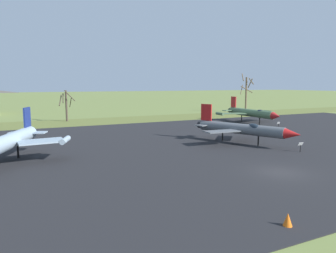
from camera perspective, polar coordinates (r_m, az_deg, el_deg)
ground_plane at (r=27.94m, az=19.37°, el=-7.78°), size 600.00×600.00×0.00m
asphalt_apron at (r=38.47m, az=4.70°, el=-3.20°), size 103.80×45.60×0.05m
grass_verge_strip at (r=64.63m, az=-8.50°, el=1.11°), size 163.80×12.00×0.06m
jet_fighter_front_left at (r=31.42m, az=-27.25°, el=-2.67°), size 10.16×14.13×4.78m
jet_fighter_front_right at (r=39.45m, az=13.12°, el=-0.38°), size 9.11×12.80×4.62m
info_placard_front_right at (r=36.66m, az=22.54°, el=-3.23°), size 0.59×0.25×1.09m
jet_fighter_rear_center at (r=60.73m, az=14.57°, el=2.39°), size 11.62×14.06×4.75m
info_placard_rear_center at (r=55.51m, az=19.07°, el=0.35°), size 0.49×0.24×1.03m
bare_tree_left_of_center at (r=64.56m, az=-17.73°, el=3.81°), size 3.14×3.13×6.09m
bare_tree_center at (r=85.29m, az=13.78°, el=6.07°), size 3.99×3.95×9.97m
traffic_cone at (r=17.90m, az=20.56°, el=-15.34°), size 0.51×0.51×0.72m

